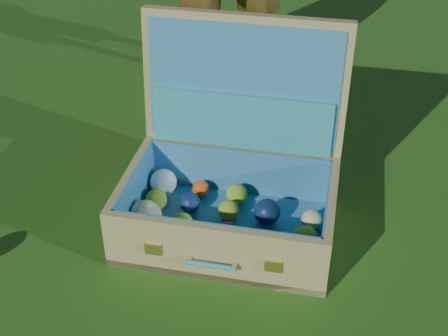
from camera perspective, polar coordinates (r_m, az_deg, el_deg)
ground at (r=1.93m, az=-2.61°, el=-5.44°), size 60.00×60.00×0.00m
suitcase at (r=1.86m, az=0.58°, el=-0.54°), size 0.75×0.67×0.60m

